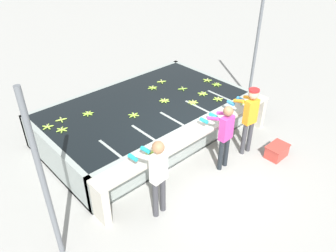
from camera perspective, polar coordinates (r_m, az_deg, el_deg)
ground_plane at (r=7.70m, az=5.60°, el=-7.24°), size 80.00×80.00×0.00m
wash_tank at (r=8.61m, az=-4.00°, el=1.31°), size 5.21×3.10×0.90m
work_ledge at (r=7.41m, az=4.59°, el=-2.54°), size 5.21×0.45×0.90m
worker_0 at (r=5.98m, az=-1.86°, el=-7.95°), size 0.44×0.73×1.71m
worker_1 at (r=7.24m, az=9.81°, el=-1.04°), size 0.41×0.71×1.61m
worker_2 at (r=7.81m, az=13.98°, el=1.92°), size 0.47×0.74×1.72m
banana_bunch_floating_0 at (r=9.13m, az=-2.71°, el=6.67°), size 0.27×0.28×0.08m
banana_bunch_floating_1 at (r=8.84m, az=6.06°, el=5.61°), size 0.28×0.26×0.08m
banana_bunch_floating_2 at (r=9.63m, az=6.85°, el=7.92°), size 0.27×0.28×0.08m
banana_bunch_floating_3 at (r=9.07m, az=2.55°, el=6.50°), size 0.26×0.26×0.08m
banana_bunch_floating_4 at (r=8.11m, az=-13.77°, el=2.11°), size 0.28×0.28×0.08m
banana_bunch_floating_5 at (r=8.04m, az=-18.10°, el=1.06°), size 0.28×0.28×0.08m
banana_bunch_floating_6 at (r=8.63m, az=8.70°, el=4.67°), size 0.27×0.28×0.08m
banana_bunch_floating_7 at (r=9.48m, az=-1.14°, el=7.75°), size 0.26×0.26×0.08m
banana_bunch_floating_8 at (r=9.40m, az=8.46°, el=7.15°), size 0.28×0.27×0.08m
banana_bunch_floating_9 at (r=8.45m, az=-0.64°, el=4.45°), size 0.28×0.28×0.08m
banana_bunch_floating_10 at (r=7.66m, az=-17.98°, el=-0.62°), size 0.28×0.27×0.08m
banana_bunch_floating_11 at (r=8.40m, az=4.35°, el=4.14°), size 0.28×0.28×0.08m
banana_bunch_floating_12 at (r=7.86m, az=-6.01°, el=1.89°), size 0.28×0.27×0.08m
banana_bunch_floating_13 at (r=7.87m, az=-20.23°, el=-0.12°), size 0.28×0.26×0.08m
banana_bunch_ledge_0 at (r=8.56m, az=12.87°, el=3.97°), size 0.28×0.28×0.08m
banana_bunch_ledge_1 at (r=6.61m, az=-2.96°, el=-4.58°), size 0.28×0.27×0.08m
knife_0 at (r=7.82m, az=7.99°, el=1.51°), size 0.34×0.16×0.02m
knife_1 at (r=8.88m, az=14.72°, el=4.74°), size 0.35×0.10×0.02m
crate at (r=8.31m, az=18.42°, el=-4.17°), size 0.55×0.39×0.32m
support_post_left at (r=5.24m, az=-20.82°, el=-9.39°), size 0.09×0.09×3.20m
support_post_right at (r=10.30m, az=15.05°, el=12.83°), size 0.09×0.09×3.20m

